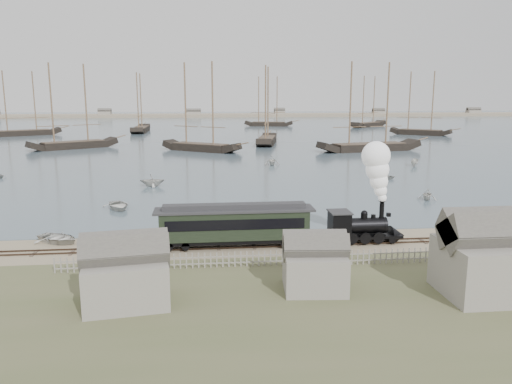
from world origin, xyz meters
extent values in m
plane|color=tan|center=(0.00, 0.00, 0.00)|extent=(600.00, 600.00, 0.00)
cube|color=#495D68|center=(0.00, 170.00, 0.03)|extent=(600.00, 336.00, 0.06)
cube|color=#39291F|center=(0.00, -2.50, 0.10)|extent=(120.00, 0.08, 0.12)
cube|color=#39291F|center=(0.00, -1.50, 0.10)|extent=(120.00, 0.08, 0.12)
cube|color=#43342B|center=(0.00, -2.00, 0.03)|extent=(120.00, 1.80, 0.06)
cube|color=tan|center=(0.00, 250.00, 0.00)|extent=(500.00, 20.00, 1.80)
cube|color=black|center=(8.77, -2.00, 0.66)|extent=(6.17, 1.82, 0.23)
cylinder|color=black|center=(8.40, -2.00, 1.57)|extent=(3.81, 1.36, 1.36)
cube|color=black|center=(6.41, -2.00, 1.75)|extent=(1.63, 2.00, 2.09)
cube|color=#2E2E31|center=(6.41, -2.00, 2.84)|extent=(1.82, 2.18, 0.11)
cylinder|color=black|center=(10.13, -2.00, 2.79)|extent=(0.40, 0.40, 1.45)
sphere|color=black|center=(8.59, -2.00, 2.63)|extent=(0.58, 0.58, 0.58)
cone|color=black|center=(11.67, -2.00, 0.57)|extent=(1.27, 1.82, 1.82)
cube|color=black|center=(10.76, -2.00, 2.47)|extent=(0.32, 0.32, 0.32)
cube|color=black|center=(-2.63, -2.00, 0.68)|extent=(13.36, 2.19, 0.33)
cube|color=black|center=(-2.63, -2.00, 2.02)|extent=(12.40, 2.39, 2.39)
cube|color=black|center=(-2.63, -3.21, 2.26)|extent=(11.45, 0.06, 0.86)
cube|color=black|center=(-2.63, -0.79, 2.26)|extent=(11.45, 0.06, 0.86)
cube|color=#2E2E31|center=(-2.63, -2.00, 3.26)|extent=(13.36, 2.58, 0.17)
cube|color=#2E2E31|center=(-2.63, -2.00, 3.55)|extent=(11.93, 1.14, 0.43)
imported|color=beige|center=(-17.89, 0.90, 0.42)|extent=(4.62, 4.99, 0.84)
imported|color=beige|center=(-14.76, 13.33, 0.49)|extent=(4.98, 4.30, 0.87)
imported|color=beige|center=(-12.30, 27.39, 0.94)|extent=(3.03, 3.47, 1.76)
imported|color=beige|center=(2.77, 7.42, 0.66)|extent=(3.23, 2.71, 1.20)
imported|color=beige|center=(22.11, 29.73, 0.42)|extent=(2.87, 3.76, 0.73)
imported|color=beige|center=(22.01, 14.48, 0.75)|extent=(3.38, 3.25, 1.38)
imported|color=beige|center=(32.68, 42.89, 0.69)|extent=(3.42, 2.70, 1.26)
imported|color=beige|center=(7.34, 46.87, 0.94)|extent=(3.59, 3.17, 1.75)
camera|label=1|loc=(-5.16, -42.61, 12.72)|focal=35.00mm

